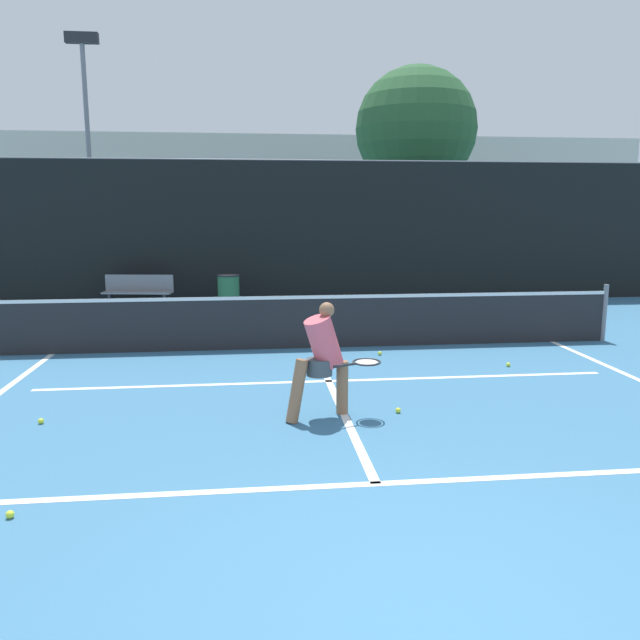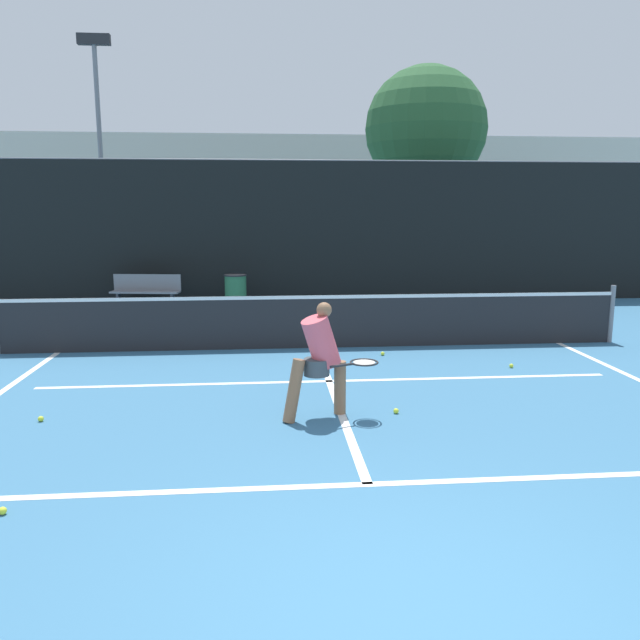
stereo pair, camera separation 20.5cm
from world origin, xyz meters
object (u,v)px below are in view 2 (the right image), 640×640
at_px(trash_bin, 236,292).
at_px(parked_car, 386,267).
at_px(player_practicing, 320,357).
at_px(courtside_bench, 146,290).

relative_size(trash_bin, parked_car, 0.19).
bearing_deg(parked_car, trash_bin, -134.19).
distance_m(player_practicing, parked_car, 13.55).
bearing_deg(courtside_bench, player_practicing, -58.55).
bearing_deg(courtside_bench, trash_bin, 4.24).
height_order(player_practicing, parked_car, player_practicing).
height_order(player_practicing, courtside_bench, player_practicing).
xyz_separation_m(courtside_bench, trash_bin, (2.20, -0.16, -0.03)).
relative_size(player_practicing, parked_car, 0.30).
xyz_separation_m(player_practicing, trash_bin, (-1.37, 8.27, -0.31)).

